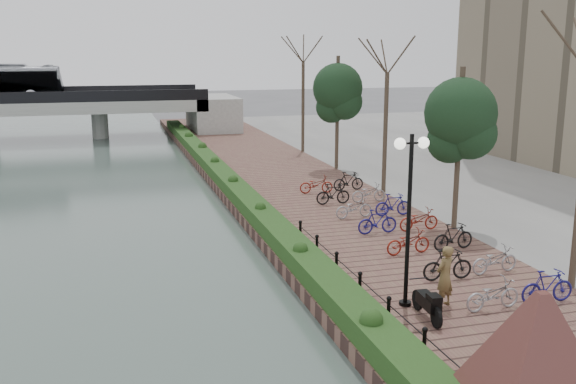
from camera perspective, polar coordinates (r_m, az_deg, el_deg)
name	(u,v)px	position (r m, az deg, el deg)	size (l,w,h in m)	color
ground	(352,365)	(16.50, 5.75, -15.09)	(220.00, 220.00, 0.00)	#59595B
promenade	(300,195)	(33.30, 1.11, -0.29)	(8.00, 75.00, 0.50)	brown
inland_pavement	(561,179)	(40.86, 23.10, 1.10)	(24.00, 75.00, 0.50)	slate
hedge	(227,179)	(34.78, -5.47, 1.13)	(1.10, 56.00, 0.60)	#223E16
chain_fence	(373,298)	(18.32, 7.61, -9.32)	(0.10, 14.10, 0.70)	black
granite_monument	(537,361)	(13.31, 21.25, -13.83)	(5.28, 5.28, 2.78)	#4F2223
lamppost	(410,184)	(17.89, 10.80, 0.72)	(1.02, 0.32, 4.91)	black
motorcycle	(427,302)	(17.96, 12.25, -9.52)	(0.48, 1.52, 0.95)	black
pedestrian	(445,276)	(18.75, 13.76, -7.29)	(0.65, 0.43, 1.78)	brown
bicycle_parking	(400,221)	(25.86, 9.89, -2.59)	(2.40, 17.32, 1.00)	#99989D
street_trees	(416,139)	(29.77, 11.29, 4.66)	(3.20, 37.12, 6.80)	#362C1F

